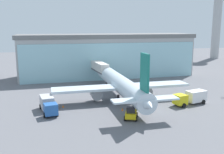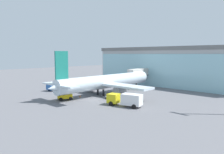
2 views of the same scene
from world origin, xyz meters
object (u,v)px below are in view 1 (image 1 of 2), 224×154
(jet_bridge, at_px, (97,66))
(fuel_truck, at_px, (191,97))
(control_tower, at_px, (217,13))
(baggage_cart, at_px, (147,100))
(pushback_tug, at_px, (131,113))
(airplane, at_px, (121,84))
(safety_cone_wingtip, at_px, (63,106))
(safety_cone_nose, at_px, (122,109))
(catering_truck, at_px, (48,104))

(jet_bridge, distance_m, fuel_truck, 29.41)
(control_tower, xyz_separation_m, baggage_cart, (-58.19, -63.31, -21.13))
(jet_bridge, distance_m, pushback_tug, 30.87)
(airplane, xyz_separation_m, safety_cone_wingtip, (-12.29, -2.84, -3.04))
(pushback_tug, bearing_deg, baggage_cart, -14.09)
(jet_bridge, distance_m, baggage_cart, 23.20)
(baggage_cart, relative_size, safety_cone_nose, 5.85)
(jet_bridge, xyz_separation_m, catering_truck, (-13.10, -23.71, -3.09))
(baggage_cart, height_order, pushback_tug, pushback_tug)
(safety_cone_nose, height_order, safety_cone_wingtip, same)
(fuel_truck, height_order, baggage_cart, fuel_truck)
(control_tower, height_order, pushback_tug, control_tower)
(pushback_tug, bearing_deg, catering_truck, 84.14)
(fuel_truck, distance_m, safety_cone_nose, 14.52)
(catering_truck, relative_size, safety_cone_nose, 13.76)
(safety_cone_nose, bearing_deg, fuel_truck, 3.15)
(safety_cone_wingtip, bearing_deg, jet_bridge, 64.35)
(airplane, xyz_separation_m, catering_truck, (-15.04, -4.98, -1.85))
(airplane, relative_size, baggage_cart, 10.85)
(baggage_cart, bearing_deg, pushback_tug, 118.42)
(jet_bridge, bearing_deg, airplane, 179.30)
(jet_bridge, bearing_deg, safety_cone_wingtip, 147.76)
(control_tower, bearing_deg, airplane, -136.31)
(pushback_tug, xyz_separation_m, safety_cone_nose, (-0.24, 4.63, -0.70))
(jet_bridge, distance_m, control_tower, 78.98)
(fuel_truck, bearing_deg, jet_bridge, -74.66)
(jet_bridge, relative_size, catering_truck, 1.99)
(airplane, bearing_deg, fuel_truck, -118.22)
(safety_cone_wingtip, bearing_deg, catering_truck, -142.08)
(jet_bridge, xyz_separation_m, pushback_tug, (0.58, -30.65, -3.58))
(catering_truck, bearing_deg, safety_cone_wingtip, 118.25)
(control_tower, distance_m, airplane, 89.11)
(jet_bridge, distance_m, safety_cone_wingtip, 24.31)
(safety_cone_nose, bearing_deg, jet_bridge, 90.75)
(jet_bridge, distance_m, catering_truck, 27.27)
(catering_truck, xyz_separation_m, safety_cone_nose, (13.45, -2.31, -1.19))
(fuel_truck, distance_m, baggage_cart, 8.74)
(jet_bridge, bearing_deg, safety_cone_nose, 174.16)
(safety_cone_nose, distance_m, safety_cone_wingtip, 11.59)
(airplane, distance_m, baggage_cart, 6.41)
(jet_bridge, distance_m, safety_cone_nose, 26.38)
(baggage_cart, bearing_deg, control_tower, -69.04)
(control_tower, xyz_separation_m, safety_cone_nose, (-64.65, -67.52, -21.36))
(pushback_tug, bearing_deg, control_tower, -20.72)
(fuel_truck, height_order, safety_cone_nose, fuel_truck)
(fuel_truck, bearing_deg, safety_cone_wingtip, -23.32)
(fuel_truck, bearing_deg, baggage_cart, -38.26)
(jet_bridge, bearing_deg, pushback_tug, 174.49)
(fuel_truck, bearing_deg, catering_truck, -18.16)
(control_tower, xyz_separation_m, airplane, (-63.06, -60.23, -18.32))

